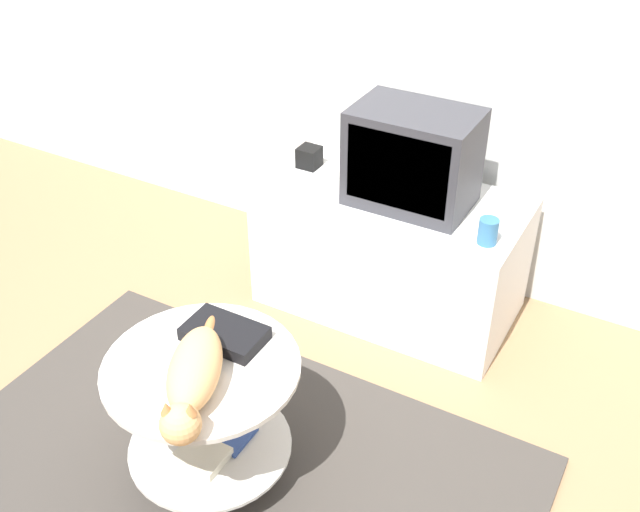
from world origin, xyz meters
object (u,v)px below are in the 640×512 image
Objects in this scene: dvd_box at (225,333)px; cat at (193,377)px; tv at (413,158)px; speaker at (309,157)px.

cat is at bearing -75.20° from dvd_box.
tv reaches higher than dvd_box.
cat reaches higher than dvd_box.
dvd_box is (0.33, -1.13, -0.07)m from speaker.
cat reaches higher than speaker.
cat is (0.07, -0.25, 0.04)m from dvd_box.
dvd_box is at bearing 168.85° from cat.
tv is 1.10m from dvd_box.
cat is (0.39, -1.38, -0.02)m from speaker.
dvd_box is at bearing -100.57° from tv.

